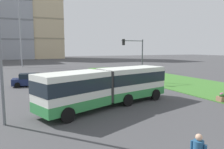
% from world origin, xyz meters
% --- Properties ---
extents(articulated_bus, '(12.00, 5.74, 3.00)m').
position_xyz_m(articulated_bus, '(-0.99, 12.71, 1.65)').
color(articulated_bus, silver).
rests_on(articulated_bus, ground).
extents(car_navy_sedan, '(4.59, 2.45, 1.58)m').
position_xyz_m(car_navy_sedan, '(-6.04, 25.41, 0.75)').
color(car_navy_sedan, '#19234C').
rests_on(car_navy_sedan, ground).
extents(flower_planter_3, '(1.10, 0.56, 0.74)m').
position_xyz_m(flower_planter_3, '(8.75, 9.61, 0.43)').
color(flower_planter_3, '#937051').
rests_on(flower_planter_3, grass_median).
extents(traffic_light_far_right, '(3.34, 0.28, 5.94)m').
position_xyz_m(traffic_light_far_right, '(7.29, 22.00, 4.06)').
color(traffic_light_far_right, '#474C51').
rests_on(traffic_light_far_right, ground).
extents(apartment_tower_westcentre, '(14.67, 16.05, 42.74)m').
position_xyz_m(apartment_tower_westcentre, '(-6.69, 106.04, 21.39)').
color(apartment_tower_westcentre, '#9EA3AD').
rests_on(apartment_tower_westcentre, ground).
extents(apartment_tower_centre, '(14.99, 19.43, 54.97)m').
position_xyz_m(apartment_tower_centre, '(6.88, 108.38, 27.51)').
color(apartment_tower_centre, beige).
rests_on(apartment_tower_centre, ground).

